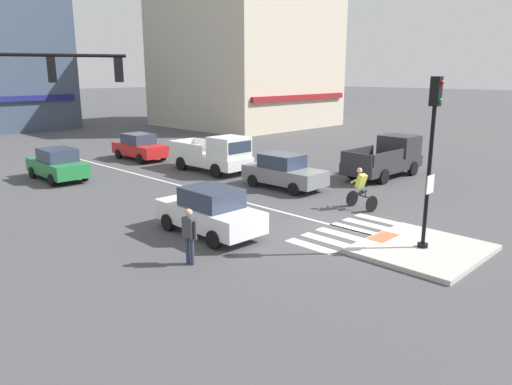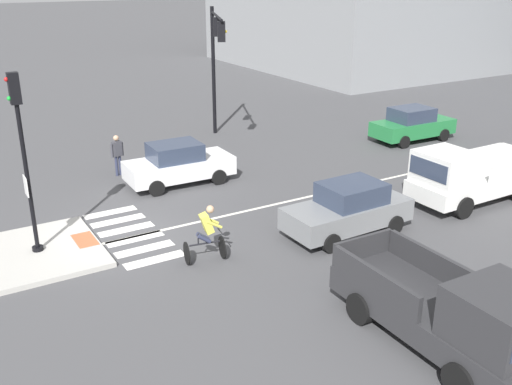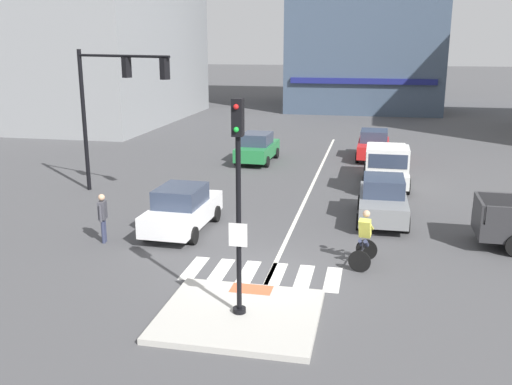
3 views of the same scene
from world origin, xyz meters
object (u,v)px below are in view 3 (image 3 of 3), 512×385
Objects in this scene: signal_pole at (238,189)px; car_red_eastbound_distant at (374,145)px; car_grey_eastbound_mid at (383,199)px; cyclist at (364,238)px; car_white_westbound_near at (182,209)px; pickup_truck_white_eastbound_far at (386,166)px; car_green_westbound_distant at (257,148)px; traffic_light_mast at (109,95)px; pedestrian_at_curb_left at (103,214)px.

car_red_eastbound_distant is (2.95, 20.48, -2.43)m from signal_pole.
cyclist reaches higher than car_grey_eastbound_mid.
cyclist reaches higher than car_white_westbound_near.
pickup_truck_white_eastbound_far is at bearing 88.04° from car_grey_eastbound_mid.
signal_pole is 1.01× the size of pickup_truck_white_eastbound_far.
car_grey_eastbound_mid is 5.17m from pickup_truck_white_eastbound_far.
car_grey_eastbound_mid is 0.99× the size of car_green_westbound_distant.
car_green_westbound_distant and car_red_eastbound_distant have the same top height.
car_grey_eastbound_mid is at bearing -6.53° from traffic_light_mast.
pickup_truck_white_eastbound_far is 3.04× the size of cyclist.
pickup_truck_white_eastbound_far is 9.85m from cyclist.
cyclist is 1.01× the size of pedestrian_at_curb_left.
car_white_westbound_near is at bearing -158.55° from car_grey_eastbound_mid.
car_red_eastbound_distant is 0.81× the size of pickup_truck_white_eastbound_far.
car_grey_eastbound_mid is at bearing 25.85° from pedestrian_at_curb_left.
car_red_eastbound_distant is (10.95, 10.43, -3.53)m from traffic_light_mast.
car_grey_eastbound_mid and car_white_westbound_near have the same top height.
traffic_light_mast reaches higher than pickup_truck_white_eastbound_far.
car_green_westbound_distant is at bearing 125.41° from car_grey_eastbound_mid.
car_grey_eastbound_mid and car_green_westbound_distant have the same top height.
signal_pole reaches higher than car_green_westbound_distant.
traffic_light_mast reaches higher than car_red_eastbound_distant.
traffic_light_mast is 7.02m from pedestrian_at_curb_left.
car_green_westbound_distant is at bearing 113.64° from cyclist.
car_white_westbound_near is 6.64m from cyclist.
signal_pole is 1.24× the size of car_green_westbound_distant.
signal_pole reaches higher than car_white_westbound_near.
traffic_light_mast is 1.50× the size of car_red_eastbound_distant.
traffic_light_mast is 1.49× the size of car_white_westbound_near.
car_grey_eastbound_mid is 0.81× the size of pickup_truck_white_eastbound_far.
cyclist is at bearing -17.00° from car_white_westbound_near.
car_white_westbound_near is 10.60m from pickup_truck_white_eastbound_far.
cyclist is at bearing -28.80° from traffic_light_mast.
pickup_truck_white_eastbound_far reaches higher than car_green_westbound_distant.
car_green_westbound_distant is 1.01× the size of car_red_eastbound_distant.
traffic_light_mast is at bearing -161.59° from pickup_truck_white_eastbound_far.
cyclist is (-0.74, -9.82, -0.11)m from pickup_truck_white_eastbound_far.
car_grey_eastbound_mid is at bearing -54.59° from car_green_westbound_distant.
pickup_truck_white_eastbound_far is at bearing 48.02° from car_white_westbound_near.
car_red_eastbound_distant is 2.45× the size of cyclist.
cyclist is at bearing -1.70° from pedestrian_at_curb_left.
pedestrian_at_curb_left is at bearing -118.13° from car_red_eastbound_distant.
car_grey_eastbound_mid is (11.41, -1.31, -3.53)m from traffic_light_mast.
traffic_light_mast is 1.49× the size of car_green_westbound_distant.
traffic_light_mast is 1.21× the size of pickup_truck_white_eastbound_far.
car_grey_eastbound_mid is 4.69m from cyclist.
traffic_light_mast reaches higher than car_grey_eastbound_mid.
car_green_westbound_distant is 2.49× the size of pedestrian_at_curb_left.
pedestrian_at_curb_left is (2.32, -5.71, -3.35)m from traffic_light_mast.
signal_pole reaches higher than cyclist.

